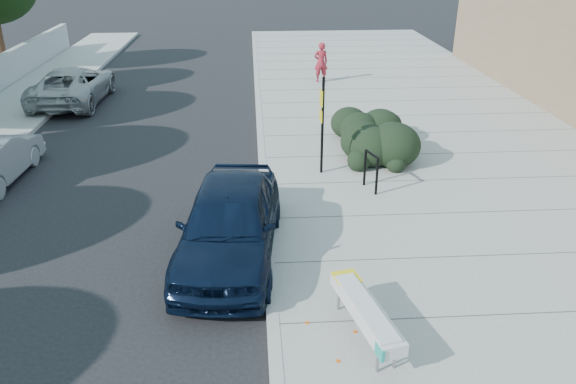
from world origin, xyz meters
name	(u,v)px	position (x,y,z in m)	size (l,w,h in m)	color
ground	(269,269)	(0.00, 0.00, 0.00)	(120.00, 120.00, 0.00)	black
sidewalk_near	(453,168)	(5.60, 5.00, 0.07)	(11.20, 50.00, 0.15)	gray
curb_near	(263,173)	(0.00, 5.00, 0.08)	(0.22, 50.00, 0.17)	#9E9E99
bench	(366,311)	(1.52, -2.43, 0.67)	(0.91, 2.25, 0.66)	gray
bike_rack	(371,168)	(2.81, 3.50, 0.77)	(0.26, 0.68, 1.03)	black
sign_post	(322,120)	(1.65, 4.75, 1.70)	(0.11, 0.32, 2.75)	black
hedge	(377,127)	(3.62, 6.52, 0.86)	(1.90, 3.80, 1.43)	black
sedan_navy	(230,222)	(-0.80, 0.55, 0.84)	(1.99, 4.96, 1.69)	black
suv_silver	(73,85)	(-7.50, 13.11, 0.74)	(2.45, 5.31, 1.48)	#9A9C9F
pedestrian	(321,62)	(2.92, 15.44, 1.03)	(0.64, 0.42, 1.76)	maroon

